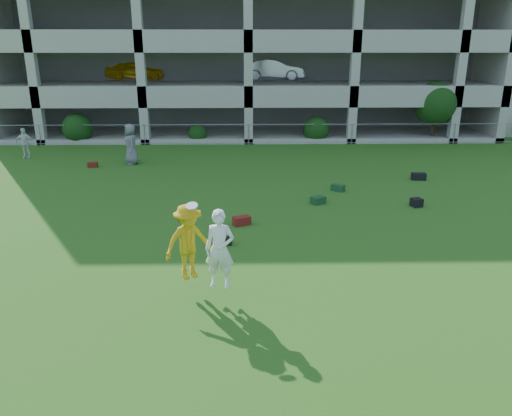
{
  "coord_description": "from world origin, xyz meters",
  "views": [
    {
      "loc": [
        -0.16,
        -9.71,
        5.62
      ],
      "look_at": [
        0.1,
        3.0,
        1.4
      ],
      "focal_mm": 35.0,
      "sensor_mm": 36.0,
      "label": 1
    }
  ],
  "objects_px": {
    "bystander_c": "(131,144)",
    "frisbee_contest": "(197,244)",
    "crate_d": "(417,202)",
    "parking_garage": "(247,37)",
    "bystander_b": "(25,143)"
  },
  "relations": [
    {
      "from": "bystander_c",
      "to": "frisbee_contest",
      "type": "relative_size",
      "value": 1.01
    },
    {
      "from": "crate_d",
      "to": "parking_garage",
      "type": "bearing_deg",
      "value": 106.36
    },
    {
      "from": "crate_d",
      "to": "bystander_c",
      "type": "bearing_deg",
      "value": 149.42
    },
    {
      "from": "bystander_b",
      "to": "bystander_c",
      "type": "bearing_deg",
      "value": -15.5
    },
    {
      "from": "parking_garage",
      "to": "bystander_c",
      "type": "bearing_deg",
      "value": -112.92
    },
    {
      "from": "crate_d",
      "to": "parking_garage",
      "type": "xyz_separation_m",
      "value": [
        -5.99,
        20.42,
        5.86
      ]
    },
    {
      "from": "bystander_c",
      "to": "parking_garage",
      "type": "bearing_deg",
      "value": 134.63
    },
    {
      "from": "bystander_c",
      "to": "parking_garage",
      "type": "height_order",
      "value": "parking_garage"
    },
    {
      "from": "frisbee_contest",
      "to": "bystander_b",
      "type": "bearing_deg",
      "value": 124.42
    },
    {
      "from": "bystander_b",
      "to": "bystander_c",
      "type": "height_order",
      "value": "bystander_c"
    },
    {
      "from": "crate_d",
      "to": "parking_garage",
      "type": "distance_m",
      "value": 22.07
    },
    {
      "from": "crate_d",
      "to": "frisbee_contest",
      "type": "relative_size",
      "value": 0.18
    },
    {
      "from": "bystander_c",
      "to": "crate_d",
      "type": "bearing_deg",
      "value": 36.97
    },
    {
      "from": "bystander_b",
      "to": "bystander_c",
      "type": "relative_size",
      "value": 0.8
    },
    {
      "from": "bystander_c",
      "to": "frisbee_contest",
      "type": "distance_m",
      "value": 14.12
    }
  ]
}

